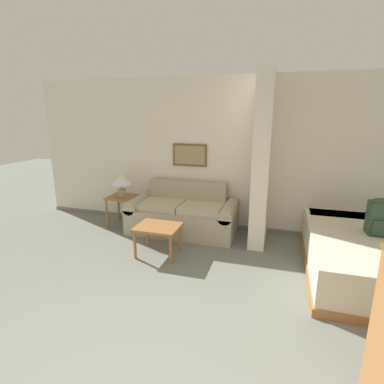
{
  "coord_description": "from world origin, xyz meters",
  "views": [
    {
      "loc": [
        0.66,
        -0.99,
        1.99
      ],
      "look_at": [
        -0.36,
        2.44,
        1.05
      ],
      "focal_mm": 28.0,
      "sensor_mm": 36.0,
      "label": 1
    }
  ],
  "objects_px": {
    "coffee_table": "(158,230)",
    "couch": "(183,214)",
    "backpack": "(381,216)",
    "table_lamp": "(121,181)",
    "bed": "(369,255)"
  },
  "relations": [
    {
      "from": "bed",
      "to": "backpack",
      "type": "xyz_separation_m",
      "value": [
        0.09,
        0.09,
        0.5
      ]
    },
    {
      "from": "coffee_table",
      "to": "table_lamp",
      "type": "height_order",
      "value": "table_lamp"
    },
    {
      "from": "coffee_table",
      "to": "table_lamp",
      "type": "bearing_deg",
      "value": 139.57
    },
    {
      "from": "couch",
      "to": "bed",
      "type": "relative_size",
      "value": 0.84
    },
    {
      "from": "coffee_table",
      "to": "table_lamp",
      "type": "relative_size",
      "value": 1.53
    },
    {
      "from": "table_lamp",
      "to": "coffee_table",
      "type": "bearing_deg",
      "value": -40.43
    },
    {
      "from": "coffee_table",
      "to": "backpack",
      "type": "relative_size",
      "value": 1.32
    },
    {
      "from": "couch",
      "to": "table_lamp",
      "type": "bearing_deg",
      "value": -179.28
    },
    {
      "from": "coffee_table",
      "to": "couch",
      "type": "bearing_deg",
      "value": 86.16
    },
    {
      "from": "table_lamp",
      "to": "bed",
      "type": "height_order",
      "value": "table_lamp"
    },
    {
      "from": "coffee_table",
      "to": "backpack",
      "type": "height_order",
      "value": "backpack"
    },
    {
      "from": "couch",
      "to": "table_lamp",
      "type": "distance_m",
      "value": 1.26
    },
    {
      "from": "table_lamp",
      "to": "bed",
      "type": "bearing_deg",
      "value": -10.02
    },
    {
      "from": "couch",
      "to": "bed",
      "type": "bearing_deg",
      "value": -14.43
    },
    {
      "from": "bed",
      "to": "backpack",
      "type": "relative_size",
      "value": 4.66
    }
  ]
}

